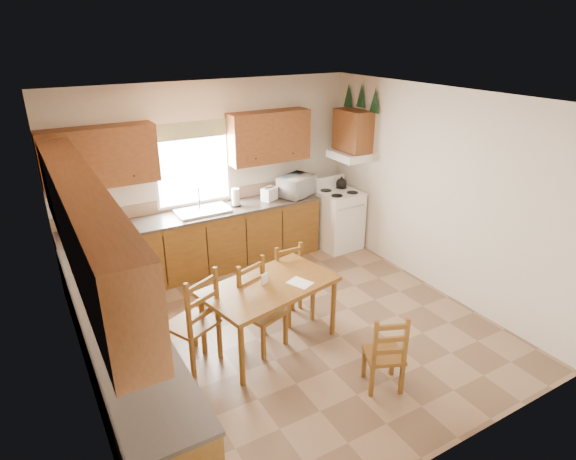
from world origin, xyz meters
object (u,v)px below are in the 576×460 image
chair_near_right (384,350)px  chair_far_right (295,285)px  dining_table (270,314)px  stove (338,220)px  microwave (296,186)px  chair_far_left (263,307)px  chair_near_left (191,318)px

chair_near_right → chair_far_right: bearing=-61.9°
chair_far_right → dining_table: bearing=-146.3°
stove → microwave: 0.92m
chair_near_right → stove: bearing=-94.6°
dining_table → chair_far_left: 0.15m
stove → chair_near_right: 3.37m
stove → chair_near_right: bearing=-119.8°
stove → chair_near_left: (-3.08, -1.66, 0.09)m
microwave → chair_near_left: size_ratio=0.47×
stove → chair_far_left: (-2.30, -1.79, 0.04)m
stove → chair_far_left: bearing=-144.0°
chair_near_left → chair_near_right: bearing=113.9°
chair_near_left → chair_far_right: bearing=162.8°
dining_table → chair_far_right: chair_far_right is taller
microwave → chair_far_right: microwave is taller
chair_far_left → chair_near_left: bearing=151.4°
chair_near_left → microwave: bearing=-166.8°
chair_near_left → chair_near_right: 2.00m
microwave → dining_table: (-1.58, -2.05, -0.69)m
microwave → dining_table: bearing=-151.7°
microwave → chair_far_left: (-1.66, -2.05, -0.57)m
stove → chair_far_left: 2.92m
stove → chair_near_left: bearing=-153.6°
chair_near_left → stove: bearing=-176.5°
microwave → dining_table: microwave is taller
chair_near_left → chair_far_right: (1.38, 0.19, -0.09)m
chair_far_left → dining_table: bearing=-19.6°
stove → microwave: (-0.64, 0.25, 0.61)m
chair_far_left → microwave: bearing=31.9°
stove → chair_near_right: stove is taller
chair_near_right → chair_far_left: bearing=-35.2°
chair_near_right → chair_far_left: size_ratio=0.85×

